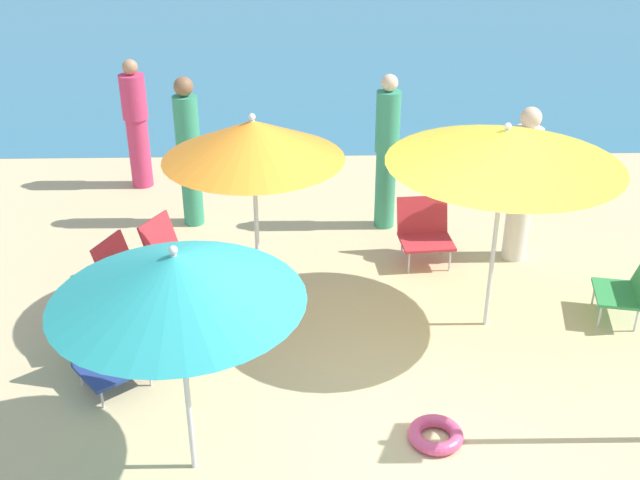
{
  "coord_description": "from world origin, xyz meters",
  "views": [
    {
      "loc": [
        -0.72,
        -4.89,
        4.03
      ],
      "look_at": [
        -0.55,
        1.56,
        0.7
      ],
      "focal_mm": 43.13,
      "sensor_mm": 36.0,
      "label": 1
    }
  ],
  "objects_px": {
    "beach_chair_a": "(629,288)",
    "person_b": "(136,124)",
    "umbrella_yellow": "(506,147)",
    "swim_ring": "(436,435)",
    "beach_chair_b": "(111,314)",
    "umbrella_teal": "(176,278)",
    "beach_chair_c": "(168,247)",
    "person_a": "(522,184)",
    "beach_chair_d": "(126,272)",
    "person_c": "(387,151)",
    "person_d": "(189,151)",
    "beach_chair_f": "(107,353)",
    "umbrella_orange": "(253,140)",
    "beach_chair_e": "(424,230)"
  },
  "relations": [
    {
      "from": "beach_chair_c",
      "to": "person_a",
      "type": "bearing_deg",
      "value": 31.59
    },
    {
      "from": "umbrella_teal",
      "to": "person_d",
      "type": "xyz_separation_m",
      "value": [
        -0.48,
        4.06,
        -0.67
      ]
    },
    {
      "from": "beach_chair_d",
      "to": "person_d",
      "type": "height_order",
      "value": "person_d"
    },
    {
      "from": "person_b",
      "to": "umbrella_teal",
      "type": "bearing_deg",
      "value": -102.04
    },
    {
      "from": "umbrella_yellow",
      "to": "person_d",
      "type": "distance_m",
      "value": 3.85
    },
    {
      "from": "beach_chair_c",
      "to": "beach_chair_d",
      "type": "bearing_deg",
      "value": -92.88
    },
    {
      "from": "beach_chair_f",
      "to": "person_a",
      "type": "distance_m",
      "value": 4.49
    },
    {
      "from": "beach_chair_b",
      "to": "beach_chair_f",
      "type": "height_order",
      "value": "beach_chair_b"
    },
    {
      "from": "umbrella_yellow",
      "to": "beach_chair_b",
      "type": "distance_m",
      "value": 3.73
    },
    {
      "from": "person_c",
      "to": "umbrella_teal",
      "type": "bearing_deg",
      "value": 130.25
    },
    {
      "from": "swim_ring",
      "to": "person_a",
      "type": "bearing_deg",
      "value": 65.45
    },
    {
      "from": "umbrella_yellow",
      "to": "swim_ring",
      "type": "bearing_deg",
      "value": -114.7
    },
    {
      "from": "umbrella_yellow",
      "to": "umbrella_teal",
      "type": "relative_size",
      "value": 1.11
    },
    {
      "from": "beach_chair_c",
      "to": "person_a",
      "type": "height_order",
      "value": "person_a"
    },
    {
      "from": "beach_chair_a",
      "to": "beach_chair_c",
      "type": "relative_size",
      "value": 0.92
    },
    {
      "from": "umbrella_orange",
      "to": "beach_chair_a",
      "type": "bearing_deg",
      "value": -1.65
    },
    {
      "from": "beach_chair_b",
      "to": "person_a",
      "type": "xyz_separation_m",
      "value": [
        4.02,
        1.54,
        0.55
      ]
    },
    {
      "from": "beach_chair_a",
      "to": "beach_chair_c",
      "type": "bearing_deg",
      "value": -0.63
    },
    {
      "from": "beach_chair_b",
      "to": "beach_chair_f",
      "type": "xyz_separation_m",
      "value": [
        0.08,
        -0.53,
        -0.04
      ]
    },
    {
      "from": "swim_ring",
      "to": "umbrella_teal",
      "type": "bearing_deg",
      "value": -172.62
    },
    {
      "from": "beach_chair_d",
      "to": "person_b",
      "type": "distance_m",
      "value": 2.99
    },
    {
      "from": "person_b",
      "to": "person_d",
      "type": "bearing_deg",
      "value": -80.9
    },
    {
      "from": "umbrella_teal",
      "to": "person_d",
      "type": "relative_size",
      "value": 1.02
    },
    {
      "from": "umbrella_teal",
      "to": "person_d",
      "type": "height_order",
      "value": "umbrella_teal"
    },
    {
      "from": "beach_chair_a",
      "to": "person_b",
      "type": "height_order",
      "value": "person_b"
    },
    {
      "from": "beach_chair_c",
      "to": "swim_ring",
      "type": "bearing_deg",
      "value": -20.04
    },
    {
      "from": "umbrella_yellow",
      "to": "beach_chair_a",
      "type": "relative_size",
      "value": 3.31
    },
    {
      "from": "beach_chair_d",
      "to": "person_d",
      "type": "relative_size",
      "value": 0.37
    },
    {
      "from": "person_c",
      "to": "person_a",
      "type": "bearing_deg",
      "value": -146.98
    },
    {
      "from": "person_c",
      "to": "person_d",
      "type": "bearing_deg",
      "value": 61.27
    },
    {
      "from": "umbrella_yellow",
      "to": "person_b",
      "type": "height_order",
      "value": "umbrella_yellow"
    },
    {
      "from": "umbrella_orange",
      "to": "beach_chair_e",
      "type": "relative_size",
      "value": 3.06
    },
    {
      "from": "beach_chair_b",
      "to": "beach_chair_d",
      "type": "distance_m",
      "value": 0.73
    },
    {
      "from": "beach_chair_a",
      "to": "person_b",
      "type": "xyz_separation_m",
      "value": [
        -5.16,
        3.36,
        0.51
      ]
    },
    {
      "from": "beach_chair_b",
      "to": "beach_chair_d",
      "type": "relative_size",
      "value": 1.22
    },
    {
      "from": "beach_chair_f",
      "to": "umbrella_orange",
      "type": "bearing_deg",
      "value": 87.87
    },
    {
      "from": "umbrella_yellow",
      "to": "beach_chair_b",
      "type": "xyz_separation_m",
      "value": [
        -3.42,
        -0.23,
        -1.46
      ]
    },
    {
      "from": "beach_chair_a",
      "to": "person_a",
      "type": "xyz_separation_m",
      "value": [
        -0.75,
        1.25,
        0.53
      ]
    },
    {
      "from": "beach_chair_a",
      "to": "person_c",
      "type": "distance_m",
      "value": 3.0
    },
    {
      "from": "umbrella_teal",
      "to": "person_d",
      "type": "distance_m",
      "value": 4.15
    },
    {
      "from": "beach_chair_d",
      "to": "person_c",
      "type": "relative_size",
      "value": 0.37
    },
    {
      "from": "beach_chair_c",
      "to": "beach_chair_a",
      "type": "bearing_deg",
      "value": 15.06
    },
    {
      "from": "beach_chair_c",
      "to": "person_a",
      "type": "relative_size",
      "value": 0.39
    },
    {
      "from": "beach_chair_a",
      "to": "beach_chair_c",
      "type": "distance_m",
      "value": 4.56
    },
    {
      "from": "umbrella_orange",
      "to": "person_c",
      "type": "relative_size",
      "value": 1.12
    },
    {
      "from": "umbrella_teal",
      "to": "beach_chair_d",
      "type": "xyz_separation_m",
      "value": [
        -0.92,
        2.3,
        -1.26
      ]
    },
    {
      "from": "beach_chair_f",
      "to": "swim_ring",
      "type": "xyz_separation_m",
      "value": [
        2.63,
        -0.81,
        -0.22
      ]
    },
    {
      "from": "beach_chair_e",
      "to": "swim_ring",
      "type": "height_order",
      "value": "beach_chair_e"
    },
    {
      "from": "umbrella_orange",
      "to": "beach_chair_d",
      "type": "height_order",
      "value": "umbrella_orange"
    },
    {
      "from": "beach_chair_b",
      "to": "umbrella_teal",
      "type": "bearing_deg",
      "value": -92.8
    }
  ]
}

